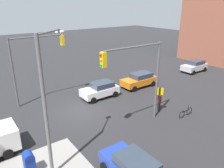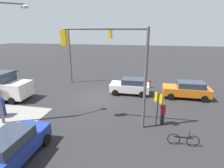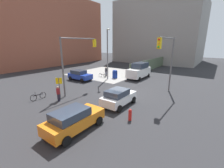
{
  "view_description": "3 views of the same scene",
  "coord_description": "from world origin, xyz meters",
  "views": [
    {
      "loc": [
        8.3,
        15.93,
        9.24
      ],
      "look_at": [
        -3.04,
        0.26,
        2.09
      ],
      "focal_mm": 35.0,
      "sensor_mm": 36.0,
      "label": 1
    },
    {
      "loc": [
        -4.44,
        15.13,
        6.35
      ],
      "look_at": [
        -1.56,
        0.3,
        1.61
      ],
      "focal_mm": 28.0,
      "sensor_mm": 36.0,
      "label": 2
    },
    {
      "loc": [
        -14.43,
        -9.26,
        5.87
      ],
      "look_at": [
        -2.34,
        -0.55,
        1.78
      ],
      "focal_mm": 24.0,
      "sensor_mm": 36.0,
      "label": 3
    }
  ],
  "objects": [
    {
      "name": "coupe_white",
      "position": [
        -3.05,
        -1.83,
        0.84
      ],
      "size": [
        3.89,
        2.02,
        1.62
      ],
      "color": "white",
      "rests_on": "ground"
    },
    {
      "name": "pedestrian_crossing",
      "position": [
        -5.8,
        3.8,
        0.83
      ],
      "size": [
        0.36,
        0.36,
        1.61
      ],
      "rotation": [
        0.0,
        0.0,
        3.38
      ],
      "color": "maroon",
      "rests_on": "ground"
    },
    {
      "name": "mailbox_blue",
      "position": [
        6.2,
        5.0,
        0.76
      ],
      "size": [
        0.56,
        0.64,
        1.43
      ],
      "color": "navy",
      "rests_on": "ground"
    },
    {
      "name": "traffic_signal_nw_corner",
      "position": [
        -2.37,
        4.5,
        4.64
      ],
      "size": [
        5.57,
        0.36,
        6.5
      ],
      "color": "#59595B",
      "rests_on": "ground"
    },
    {
      "name": "traffic_signal_se_corner",
      "position": [
        2.49,
        -4.5,
        4.62
      ],
      "size": [
        5.29,
        0.36,
        6.5
      ],
      "color": "#59595B",
      "rests_on": "ground"
    },
    {
      "name": "fire_hydrant",
      "position": [
        -5.0,
        -4.2,
        0.49
      ],
      "size": [
        0.26,
        0.26,
        0.94
      ],
      "color": "red",
      "rests_on": "ground"
    },
    {
      "name": "warning_sign_two_way",
      "position": [
        -5.4,
        4.1,
        1.64
      ],
      "size": [
        0.48,
        0.48,
        2.4
      ],
      "color": "#4C4C4C",
      "rests_on": "ground"
    },
    {
      "name": "sedan_blue",
      "position": [
        1.78,
        8.89,
        0.84
      ],
      "size": [
        2.02,
        4.0,
        1.62
      ],
      "color": "#1E389E",
      "rests_on": "ground"
    },
    {
      "name": "coupe_orange",
      "position": [
        -8.5,
        -1.77,
        0.84
      ],
      "size": [
        4.31,
        2.02,
        1.62
      ],
      "color": "orange",
      "rests_on": "ground"
    },
    {
      "name": "street_lamp_corner",
      "position": [
        4.92,
        5.56,
        4.7
      ],
      "size": [
        2.18,
        1.87,
        8.0
      ],
      "color": "slate",
      "rests_on": "ground"
    },
    {
      "name": "sedan_silver",
      "position": [
        -19.02,
        -1.61,
        0.84
      ],
      "size": [
        3.93,
        2.02,
        1.62
      ],
      "color": "#B7BABF",
      "rests_on": "ground"
    },
    {
      "name": "bicycle_at_crosswalk",
      "position": [
        -6.8,
        6.0,
        0.35
      ],
      "size": [
        1.75,
        0.05,
        0.97
      ],
      "color": "black",
      "rests_on": "ground"
    },
    {
      "name": "ground_plane",
      "position": [
        0.0,
        0.0,
        0.0
      ],
      "size": [
        120.0,
        120.0,
        0.0
      ],
      "primitive_type": "plane",
      "color": "#28282B"
    }
  ]
}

